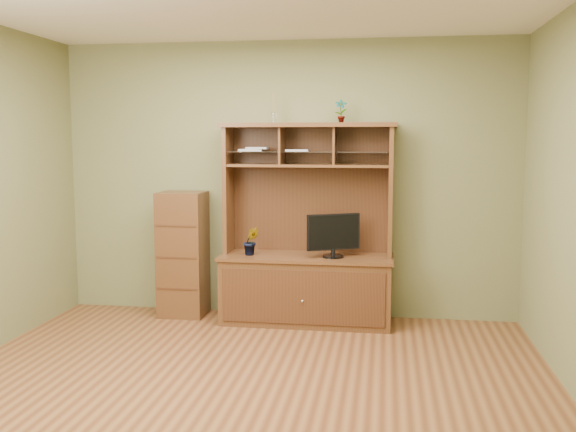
# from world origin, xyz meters

# --- Properties ---
(room) EXTENTS (4.54, 4.04, 2.74)m
(room) POSITION_xyz_m (0.00, 0.00, 1.35)
(room) COLOR #583019
(room) RESTS_ON ground
(media_hutch) EXTENTS (1.66, 0.61, 1.90)m
(media_hutch) POSITION_xyz_m (0.23, 1.73, 0.52)
(media_hutch) COLOR #432713
(media_hutch) RESTS_ON room
(monitor) EXTENTS (0.47, 0.27, 0.41)m
(monitor) POSITION_xyz_m (0.49, 1.65, 0.87)
(monitor) COLOR black
(monitor) RESTS_ON media_hutch
(orchid_plant) EXTENTS (0.17, 0.15, 0.27)m
(orchid_plant) POSITION_xyz_m (-0.29, 1.65, 0.78)
(orchid_plant) COLOR #295D20
(orchid_plant) RESTS_ON media_hutch
(top_plant) EXTENTS (0.12, 0.09, 0.22)m
(top_plant) POSITION_xyz_m (0.54, 1.80, 2.01)
(top_plant) COLOR #2A6A25
(top_plant) RESTS_ON media_hutch
(reed_diffuser) EXTENTS (0.06, 0.06, 0.28)m
(reed_diffuser) POSITION_xyz_m (-0.09, 1.81, 2.01)
(reed_diffuser) COLOR silver
(reed_diffuser) RESTS_ON media_hutch
(magazines) EXTENTS (0.68, 0.19, 0.04)m
(magazines) POSITION_xyz_m (-0.15, 1.80, 1.65)
(magazines) COLOR silver
(magazines) RESTS_ON media_hutch
(side_cabinet) EXTENTS (0.44, 0.40, 1.23)m
(side_cabinet) POSITION_xyz_m (-1.01, 1.78, 0.62)
(side_cabinet) COLOR #432713
(side_cabinet) RESTS_ON room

